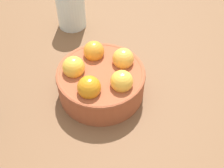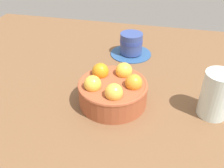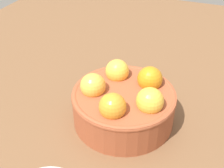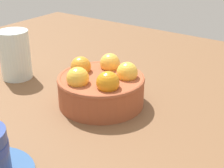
{
  "view_description": "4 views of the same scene",
  "coord_description": "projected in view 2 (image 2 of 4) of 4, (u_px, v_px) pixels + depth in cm",
  "views": [
    {
      "loc": [
        36.71,
        -8.77,
        44.32
      ],
      "look_at": [
        1.58,
        1.72,
        3.53
      ],
      "focal_mm": 46.69,
      "sensor_mm": 36.0,
      "label": 1
    },
    {
      "loc": [
        -11.11,
        48.2,
        39.21
      ],
      "look_at": [
        -0.03,
        1.02,
        6.14
      ],
      "focal_mm": 40.43,
      "sensor_mm": 36.0,
      "label": 2
    },
    {
      "loc": [
        -34.65,
        -11.73,
        33.16
      ],
      "look_at": [
        1.99,
        2.85,
        5.3
      ],
      "focal_mm": 46.17,
      "sensor_mm": 36.0,
      "label": 3
    },
    {
      "loc": [
        35.43,
        -46.13,
        31.17
      ],
      "look_at": [
        0.95,
        2.29,
        3.57
      ],
      "focal_mm": 53.53,
      "sensor_mm": 36.0,
      "label": 4
    }
  ],
  "objects": [
    {
      "name": "ground_plane",
      "position": [
        113.0,
        109.0,
        0.64
      ],
      "size": [
        126.94,
        107.26,
        4.51
      ],
      "primitive_type": "cube",
      "color": "brown"
    },
    {
      "name": "terracotta_bowl",
      "position": [
        113.0,
        90.0,
        0.61
      ],
      "size": [
        16.81,
        16.81,
        8.72
      ],
      "color": "#9E4C2D",
      "rests_on": "ground_plane"
    },
    {
      "name": "coffee_cup",
      "position": [
        131.0,
        45.0,
        0.82
      ],
      "size": [
        13.5,
        13.5,
        7.29
      ],
      "color": "#294F82",
      "rests_on": "ground_plane"
    },
    {
      "name": "water_glass",
      "position": [
        216.0,
        95.0,
        0.56
      ],
      "size": [
        6.84,
        6.84,
        11.06
      ],
      "primitive_type": "cylinder",
      "color": "silver",
      "rests_on": "ground_plane"
    }
  ]
}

